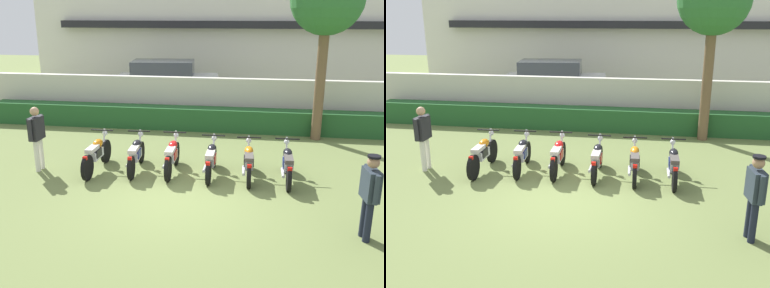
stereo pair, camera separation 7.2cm
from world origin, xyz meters
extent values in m
plane|color=olive|center=(0.00, 0.00, 0.00)|extent=(60.00, 60.00, 0.00)
cube|color=silver|center=(0.00, 16.94, 3.04)|extent=(21.04, 6.00, 6.08)
cube|color=black|center=(0.00, 13.69, 3.34)|extent=(17.67, 0.50, 0.36)
cube|color=beige|center=(0.00, 6.54, 0.86)|extent=(19.99, 0.30, 1.72)
cube|color=#235628|center=(0.00, 5.84, 0.39)|extent=(15.99, 0.70, 0.78)
cube|color=silver|center=(-2.45, 10.24, 0.74)|extent=(4.67, 2.31, 1.00)
cube|color=#2D333D|center=(-2.65, 10.22, 1.57)|extent=(2.86, 1.98, 0.65)
cylinder|color=black|center=(-0.98, 11.32, 0.34)|extent=(0.70, 0.29, 0.68)
cylinder|color=black|center=(-0.79, 9.48, 0.34)|extent=(0.70, 0.29, 0.68)
cylinder|color=black|center=(-4.12, 11.00, 0.34)|extent=(0.70, 0.29, 0.68)
cylinder|color=black|center=(-3.92, 9.16, 0.34)|extent=(0.70, 0.29, 0.68)
cylinder|color=brown|center=(3.50, 5.26, 1.79)|extent=(0.31, 0.31, 3.59)
cylinder|color=black|center=(-2.43, 2.04, 0.32)|extent=(0.10, 0.64, 0.64)
cylinder|color=black|center=(-2.42, 0.71, 0.32)|extent=(0.10, 0.64, 0.64)
cube|color=silver|center=(-2.43, 1.33, 0.47)|extent=(0.20, 0.60, 0.22)
ellipsoid|color=orange|center=(-2.43, 1.50, 0.70)|extent=(0.22, 0.44, 0.22)
cube|color=beige|center=(-2.42, 1.10, 0.68)|extent=(0.20, 0.52, 0.10)
cube|color=red|center=(-2.42, 0.61, 0.60)|extent=(0.10, 0.08, 0.08)
cylinder|color=silver|center=(-2.43, 1.95, 0.64)|extent=(0.05, 0.23, 0.65)
cylinder|color=black|center=(-2.43, 1.86, 0.96)|extent=(0.60, 0.04, 0.04)
sphere|color=silver|center=(-2.43, 2.06, 0.82)|extent=(0.14, 0.14, 0.14)
cylinder|color=silver|center=(-2.54, 1.08, 0.34)|extent=(0.07, 0.55, 0.07)
cube|color=black|center=(-2.43, 1.28, 0.52)|extent=(0.24, 0.36, 0.20)
cylinder|color=black|center=(-1.48, 2.20, 0.29)|extent=(0.14, 0.59, 0.58)
cylinder|color=black|center=(-1.38, 0.93, 0.29)|extent=(0.14, 0.59, 0.58)
cube|color=silver|center=(-1.43, 1.51, 0.44)|extent=(0.25, 0.61, 0.22)
ellipsoid|color=black|center=(-1.44, 1.68, 0.67)|extent=(0.25, 0.46, 0.22)
cube|color=beige|center=(-1.41, 1.28, 0.65)|extent=(0.24, 0.53, 0.10)
cube|color=red|center=(-1.37, 0.83, 0.57)|extent=(0.11, 0.09, 0.08)
cylinder|color=silver|center=(-1.47, 2.11, 0.61)|extent=(0.07, 0.23, 0.65)
cylinder|color=black|center=(-1.47, 2.02, 0.93)|extent=(0.60, 0.08, 0.04)
sphere|color=silver|center=(-1.48, 2.22, 0.79)|extent=(0.14, 0.14, 0.14)
cylinder|color=silver|center=(-1.53, 1.25, 0.31)|extent=(0.11, 0.55, 0.07)
cube|color=navy|center=(-1.42, 1.46, 0.49)|extent=(0.27, 0.38, 0.20)
cylinder|color=black|center=(-0.49, 2.16, 0.31)|extent=(0.11, 0.63, 0.63)
cylinder|color=black|center=(-0.46, 0.95, 0.31)|extent=(0.11, 0.63, 0.63)
cube|color=silver|center=(-0.48, 1.51, 0.46)|extent=(0.22, 0.61, 0.22)
ellipsoid|color=red|center=(-0.48, 1.68, 0.69)|extent=(0.23, 0.45, 0.22)
cube|color=beige|center=(-0.47, 1.28, 0.67)|extent=(0.22, 0.53, 0.10)
cube|color=red|center=(-0.46, 0.85, 0.59)|extent=(0.10, 0.08, 0.08)
cylinder|color=silver|center=(-0.49, 2.07, 0.63)|extent=(0.06, 0.23, 0.65)
cylinder|color=black|center=(-0.49, 1.98, 0.95)|extent=(0.60, 0.05, 0.04)
sphere|color=silver|center=(-0.50, 2.18, 0.81)|extent=(0.14, 0.14, 0.14)
cylinder|color=silver|center=(-0.59, 1.25, 0.33)|extent=(0.09, 0.55, 0.07)
cube|color=#A51414|center=(-0.47, 1.46, 0.51)|extent=(0.25, 0.37, 0.20)
cylinder|color=black|center=(0.53, 2.13, 0.28)|extent=(0.09, 0.57, 0.57)
cylinder|color=black|center=(0.54, 0.89, 0.28)|extent=(0.09, 0.57, 0.57)
cube|color=silver|center=(0.53, 1.46, 0.43)|extent=(0.20, 0.60, 0.22)
ellipsoid|color=black|center=(0.53, 1.63, 0.66)|extent=(0.22, 0.44, 0.22)
cube|color=#B2ADA3|center=(0.53, 1.23, 0.64)|extent=(0.20, 0.52, 0.10)
cube|color=red|center=(0.54, 0.79, 0.56)|extent=(0.10, 0.08, 0.08)
cylinder|color=silver|center=(0.53, 2.04, 0.60)|extent=(0.05, 0.23, 0.65)
cylinder|color=black|center=(0.53, 1.95, 0.92)|extent=(0.60, 0.04, 0.04)
sphere|color=silver|center=(0.53, 2.15, 0.78)|extent=(0.14, 0.14, 0.14)
cylinder|color=silver|center=(0.41, 1.21, 0.30)|extent=(0.07, 0.55, 0.07)
cube|color=#A51414|center=(0.53, 1.41, 0.48)|extent=(0.24, 0.36, 0.20)
cylinder|color=black|center=(1.43, 2.08, 0.29)|extent=(0.12, 0.58, 0.57)
cylinder|color=black|center=(1.49, 0.85, 0.29)|extent=(0.12, 0.58, 0.57)
cube|color=silver|center=(1.46, 1.41, 0.44)|extent=(0.23, 0.61, 0.22)
ellipsoid|color=orange|center=(1.46, 1.58, 0.67)|extent=(0.24, 0.45, 0.22)
cube|color=#4C4742|center=(1.48, 1.19, 0.65)|extent=(0.23, 0.53, 0.10)
cube|color=red|center=(1.50, 0.75, 0.57)|extent=(0.10, 0.08, 0.08)
cylinder|color=silver|center=(1.44, 1.99, 0.61)|extent=(0.06, 0.23, 0.65)
cylinder|color=black|center=(1.44, 1.90, 0.93)|extent=(0.60, 0.07, 0.04)
sphere|color=silver|center=(1.43, 2.10, 0.79)|extent=(0.14, 0.14, 0.14)
cylinder|color=silver|center=(1.36, 1.16, 0.31)|extent=(0.10, 0.55, 0.07)
cube|color=black|center=(1.47, 1.36, 0.49)|extent=(0.26, 0.37, 0.20)
cylinder|color=black|center=(2.39, 2.08, 0.29)|extent=(0.10, 0.58, 0.58)
cylinder|color=black|center=(2.41, 0.80, 0.29)|extent=(0.10, 0.58, 0.58)
cube|color=silver|center=(2.40, 1.39, 0.44)|extent=(0.21, 0.60, 0.22)
ellipsoid|color=black|center=(2.40, 1.56, 0.67)|extent=(0.23, 0.44, 0.22)
cube|color=#4C4742|center=(2.40, 1.16, 0.65)|extent=(0.21, 0.52, 0.10)
cube|color=red|center=(2.41, 0.70, 0.57)|extent=(0.10, 0.08, 0.08)
cylinder|color=silver|center=(2.39, 1.99, 0.61)|extent=(0.05, 0.23, 0.65)
cylinder|color=black|center=(2.39, 1.90, 0.93)|extent=(0.60, 0.04, 0.04)
sphere|color=silver|center=(2.39, 2.10, 0.79)|extent=(0.14, 0.14, 0.14)
cylinder|color=silver|center=(2.28, 1.14, 0.31)|extent=(0.08, 0.55, 0.07)
cube|color=navy|center=(2.40, 1.34, 0.49)|extent=(0.25, 0.36, 0.20)
cylinder|color=silver|center=(-3.93, 1.31, 0.42)|extent=(0.13, 0.13, 0.83)
cylinder|color=silver|center=(-3.93, 1.09, 0.42)|extent=(0.13, 0.13, 0.83)
cube|color=#232328|center=(-3.93, 1.20, 1.12)|extent=(0.22, 0.48, 0.59)
cylinder|color=#232328|center=(-3.93, 1.49, 1.14)|extent=(0.09, 0.09, 0.56)
cylinder|color=#232328|center=(-3.93, 0.91, 1.14)|extent=(0.09, 0.09, 0.56)
sphere|color=tan|center=(-3.93, 1.20, 1.56)|extent=(0.22, 0.22, 0.22)
cylinder|color=black|center=(3.67, -1.33, 0.39)|extent=(0.13, 0.13, 0.78)
cylinder|color=black|center=(3.64, -1.12, 0.39)|extent=(0.13, 0.13, 0.78)
cube|color=#28333D|center=(3.66, -1.23, 1.06)|extent=(0.27, 0.48, 0.56)
cylinder|color=#28333D|center=(3.69, -1.50, 1.08)|extent=(0.09, 0.09, 0.53)
cylinder|color=#28333D|center=(3.62, -0.95, 1.08)|extent=(0.09, 0.09, 0.53)
sphere|color=#9E7556|center=(3.66, -1.23, 1.48)|extent=(0.21, 0.21, 0.21)
cylinder|color=black|center=(3.66, -1.23, 1.58)|extent=(0.22, 0.22, 0.04)
camera|label=1|loc=(1.67, -8.65, 3.97)|focal=40.37mm
camera|label=2|loc=(1.74, -8.63, 3.97)|focal=40.37mm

